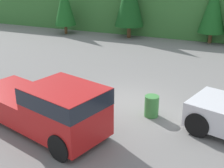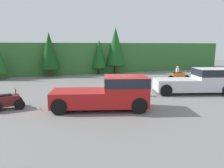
# 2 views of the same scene
# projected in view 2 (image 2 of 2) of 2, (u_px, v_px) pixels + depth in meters

# --- Properties ---
(ground_plane) EXTENTS (80.00, 80.00, 0.00)m
(ground_plane) POSITION_uv_depth(u_px,v_px,m) (117.00, 95.00, 17.03)
(ground_plane) COLOR slate
(hillside_backdrop) EXTENTS (44.00, 6.00, 4.13)m
(hillside_backdrop) POSITION_uv_depth(u_px,v_px,m) (79.00, 58.00, 31.56)
(hillside_backdrop) COLOR #387033
(hillside_backdrop) RESTS_ON ground_plane
(tree_mid_left) EXTENTS (2.37, 2.37, 5.39)m
(tree_mid_left) POSITION_uv_depth(u_px,v_px,m) (49.00, 51.00, 26.49)
(tree_mid_left) COLOR brown
(tree_mid_left) RESTS_ON ground_plane
(tree_mid_right) EXTENTS (2.01, 2.01, 4.56)m
(tree_mid_right) POSITION_uv_depth(u_px,v_px,m) (99.00, 54.00, 29.17)
(tree_mid_right) COLOR brown
(tree_mid_right) RESTS_ON ground_plane
(tree_right) EXTENTS (2.75, 2.75, 6.24)m
(tree_right) POSITION_uv_depth(u_px,v_px,m) (116.00, 46.00, 29.82)
(tree_right) COLOR brown
(tree_right) RESTS_ON ground_plane
(pickup_truck_red) EXTENTS (6.05, 3.57, 2.00)m
(pickup_truck_red) POSITION_uv_depth(u_px,v_px,m) (110.00, 92.00, 13.08)
(pickup_truck_red) COLOR red
(pickup_truck_red) RESTS_ON ground_plane
(pickup_truck_second) EXTENTS (6.32, 3.67, 2.00)m
(pickup_truck_second) POSITION_uv_depth(u_px,v_px,m) (200.00, 80.00, 17.47)
(pickup_truck_second) COLOR silver
(pickup_truck_second) RESTS_ON ground_plane
(dirt_bike) EXTENTS (2.42, 0.76, 1.21)m
(dirt_bike) POSITION_uv_depth(u_px,v_px,m) (179.00, 77.00, 23.07)
(dirt_bike) COLOR black
(dirt_bike) RESTS_ON ground_plane
(quad_atv) EXTENTS (2.05, 1.51, 1.20)m
(quad_atv) POSITION_uv_depth(u_px,v_px,m) (7.00, 102.00, 13.19)
(quad_atv) COLOR black
(quad_atv) RESTS_ON ground_plane
(rider_person) EXTENTS (0.44, 0.44, 1.64)m
(rider_person) POSITION_uv_depth(u_px,v_px,m) (177.00, 73.00, 23.44)
(rider_person) COLOR brown
(rider_person) RESTS_ON ground_plane
(steel_barrel) EXTENTS (0.58, 0.58, 0.88)m
(steel_barrel) POSITION_uv_depth(u_px,v_px,m) (138.00, 90.00, 16.68)
(steel_barrel) COLOR #387A38
(steel_barrel) RESTS_ON ground_plane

